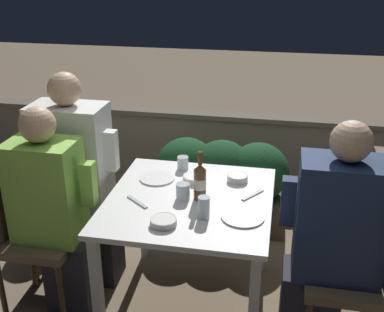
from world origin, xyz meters
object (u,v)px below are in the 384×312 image
Objects in this scene: chair_left_far at (51,194)px; chair_right_near at (371,261)px; beer_bottle at (200,181)px; person_green_blouse at (55,213)px; chair_right_far at (359,221)px; person_white_polo at (79,182)px; potted_plant at (62,161)px; chair_left_near at (23,219)px; person_navy_jumper at (330,244)px.

chair_left_far is 1.00× the size of chair_right_near.
person_green_blouse is at bearing -169.18° from beer_bottle.
person_green_blouse is 1.31× the size of chair_right_far.
person_white_polo is 1.77× the size of potted_plant.
beer_bottle is at bearing -168.18° from chair_right_far.
beer_bottle is at bearing -35.00° from potted_plant.
person_white_polo is 1.64m from chair_right_far.
chair_left_near is at bearing -93.58° from chair_left_far.
person_green_blouse is 1.69m from chair_right_far.
beer_bottle is 0.37× the size of potted_plant.
beer_bottle is (0.78, 0.15, 0.20)m from person_green_blouse.
person_green_blouse is 0.97× the size of person_navy_jumper.
potted_plant is at bearing 153.48° from chair_right_near.
chair_right_far is at bearing 0.94° from person_white_polo.
chair_right_near is 2.37m from potted_plant.
chair_left_far is at bearing -69.34° from potted_plant.
person_green_blouse is at bearing 178.35° from person_navy_jumper.
chair_left_near is 0.21m from person_green_blouse.
person_white_polo is 1.69m from chair_right_near.
person_white_polo reaches higher than potted_plant.
person_navy_jumper is 1.35× the size of chair_right_far.
beer_bottle is at bearing 10.82° from person_green_blouse.
chair_right_near is 1.24× the size of potted_plant.
chair_left_near is at bearing -169.86° from chair_right_far.
chair_left_near is 0.70× the size of person_white_polo.
chair_left_far is 0.74× the size of person_navy_jumper.
chair_left_far is 3.39× the size of beer_bottle.
person_navy_jumper is at bearing -11.89° from chair_left_far.
chair_right_near is at bearing -11.87° from person_white_polo.
person_green_blouse is 0.31m from person_white_polo.
potted_plant is at bearing 110.66° from chair_left_far.
chair_left_near is 0.74× the size of person_navy_jumper.
chair_left_far is 1.69m from person_navy_jumper.
person_green_blouse reaches higher than beer_bottle.
person_green_blouse is 0.82m from beer_bottle.
chair_left_far is 1.88m from chair_right_near.
person_white_polo reaches higher than beer_bottle.
person_green_blouse is 0.92× the size of person_white_polo.
chair_left_near is at bearing -180.00° from person_green_blouse.
chair_left_near is at bearing -125.57° from person_white_polo.
person_green_blouse is 1.46m from person_navy_jumper.
chair_left_near is at bearing 178.55° from person_navy_jumper.
person_green_blouse is at bearing -58.95° from chair_left_far.
chair_left_far is at bearing 169.37° from chair_right_near.
chair_right_near is at bearing -88.02° from chair_right_far.
chair_right_far is (1.65, 0.33, -0.06)m from person_green_blouse.
potted_plant is at bearing 103.76° from chair_left_near.
person_white_polo reaches higher than chair_left_near.
chair_left_near and chair_right_far have the same top height.
chair_right_far is (0.19, 0.37, -0.07)m from person_navy_jumper.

